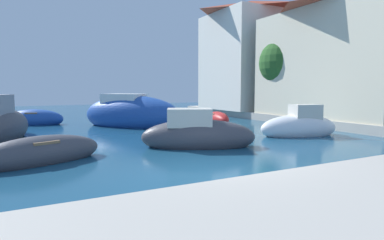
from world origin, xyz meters
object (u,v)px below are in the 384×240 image
object	(u,v)px
moored_boat_7	(218,119)
moored_boat_8	(41,153)
moored_boat_9	(299,126)
quayside_tree	(284,63)
waterfront_building_main	(341,55)
waterfront_building_annex	(251,55)
moored_boat_6	(197,135)
moored_boat_5	(34,119)
moored_boat_3	(132,114)

from	to	relation	value
moored_boat_7	moored_boat_8	distance (m)	13.27
moored_boat_9	quayside_tree	distance (m)	8.01
moored_boat_7	moored_boat_8	world-z (taller)	moored_boat_8
waterfront_building_main	waterfront_building_annex	bearing A→B (deg)	90.00
moored_boat_9	waterfront_building_annex	world-z (taller)	waterfront_building_annex
moored_boat_7	quayside_tree	xyz separation A→B (m)	(4.50, -1.15, 3.72)
moored_boat_6	moored_boat_9	xyz separation A→B (m)	(5.72, 0.41, -0.03)
waterfront_building_annex	waterfront_building_main	bearing A→B (deg)	-90.00
moored_boat_8	moored_boat_9	distance (m)	11.16
moored_boat_5	moored_boat_9	xyz separation A→B (m)	(11.09, -11.02, 0.10)
moored_boat_3	moored_boat_9	world-z (taller)	moored_boat_3
moored_boat_3	moored_boat_5	distance (m)	6.26
moored_boat_3	moored_boat_6	bearing A→B (deg)	-39.47
moored_boat_6	quayside_tree	xyz separation A→B (m)	(9.99, 6.18, 3.52)
moored_boat_9	quayside_tree	size ratio (longest dim) A/B	0.80
moored_boat_7	moored_boat_9	distance (m)	6.93
moored_boat_5	moored_boat_7	bearing A→B (deg)	178.01
moored_boat_3	waterfront_building_annex	xyz separation A→B (m)	(11.93, 4.12, 4.45)
moored_boat_3	waterfront_building_main	size ratio (longest dim) A/B	0.65
moored_boat_7	waterfront_building_main	world-z (taller)	waterfront_building_main
moored_boat_6	moored_boat_7	bearing A→B (deg)	77.94
waterfront_building_main	waterfront_building_annex	distance (m)	9.03
moored_boat_3	moored_boat_9	size ratio (longest dim) A/B	1.58
moored_boat_9	quayside_tree	world-z (taller)	quayside_tree
moored_boat_3	quayside_tree	world-z (taller)	quayside_tree
moored_boat_6	moored_boat_8	distance (m)	5.44
moored_boat_6	quayside_tree	bearing A→B (deg)	56.52
moored_boat_7	waterfront_building_main	distance (m)	8.59
waterfront_building_main	moored_boat_7	bearing A→B (deg)	145.67
quayside_tree	waterfront_building_main	bearing A→B (deg)	-60.84
waterfront_building_annex	quayside_tree	size ratio (longest dim) A/B	1.78
moored_boat_5	moored_boat_7	distance (m)	11.61
moored_boat_8	waterfront_building_annex	world-z (taller)	waterfront_building_annex
moored_boat_8	quayside_tree	distance (m)	17.10
moored_boat_3	moored_boat_7	world-z (taller)	moored_boat_3
moored_boat_9	waterfront_building_main	world-z (taller)	waterfront_building_main
moored_boat_3	moored_boat_6	distance (m)	7.94
moored_boat_9	waterfront_building_annex	size ratio (longest dim) A/B	0.45
moored_boat_6	quayside_tree	distance (m)	12.27
waterfront_building_annex	moored_boat_6	bearing A→B (deg)	-134.21
moored_boat_5	moored_boat_6	xyz separation A→B (m)	(5.37, -11.43, 0.12)
moored_boat_3	moored_boat_5	world-z (taller)	moored_boat_3
waterfront_building_main	moored_boat_5	bearing A→B (deg)	153.95
moored_boat_7	moored_boat_8	bearing A→B (deg)	-41.19
quayside_tree	waterfront_building_annex	bearing A→B (deg)	73.54
moored_boat_8	waterfront_building_annex	distance (m)	21.64
quayside_tree	moored_boat_8	bearing A→B (deg)	-157.49
moored_boat_6	waterfront_building_main	size ratio (longest dim) A/B	0.46
moored_boat_5	waterfront_building_main	world-z (taller)	waterfront_building_main
waterfront_building_annex	quayside_tree	distance (m)	6.24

